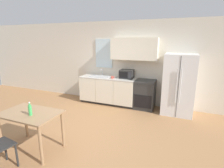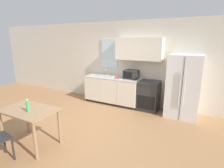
{
  "view_description": "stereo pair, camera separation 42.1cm",
  "coord_description": "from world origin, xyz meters",
  "views": [
    {
      "loc": [
        1.98,
        -3.3,
        2.11
      ],
      "look_at": [
        0.41,
        0.55,
        1.05
      ],
      "focal_mm": 28.0,
      "sensor_mm": 36.0,
      "label": 1
    },
    {
      "loc": [
        2.36,
        -3.12,
        2.11
      ],
      "look_at": [
        0.41,
        0.55,
        1.05
      ],
      "focal_mm": 28.0,
      "sensor_mm": 36.0,
      "label": 2
    }
  ],
  "objects": [
    {
      "name": "microwave",
      "position": [
        0.33,
        2.0,
        1.03
      ],
      "size": [
        0.43,
        0.37,
        0.27
      ],
      "color": "#282828",
      "rests_on": "kitchen_counter"
    },
    {
      "name": "coffee_mug",
      "position": [
        -0.07,
        1.76,
        0.94
      ],
      "size": [
        0.11,
        0.08,
        0.08
      ],
      "color": "#BF4C3F",
      "rests_on": "kitchen_counter"
    },
    {
      "name": "refrigerator",
      "position": [
        1.93,
        1.87,
        0.87
      ],
      "size": [
        0.85,
        0.73,
        1.73
      ],
      "color": "white",
      "rests_on": "ground_plane"
    },
    {
      "name": "oven_range",
      "position": [
        0.97,
        1.91,
        0.45
      ],
      "size": [
        0.6,
        0.62,
        0.9
      ],
      "color": "#2D2D2D",
      "rests_on": "ground_plane"
    },
    {
      "name": "drink_bottle",
      "position": [
        -0.51,
        -1.12,
        0.87
      ],
      "size": [
        0.06,
        0.06,
        0.25
      ],
      "color": "#3FB259",
      "rests_on": "dining_table"
    },
    {
      "name": "kitchen_sink",
      "position": [
        -0.56,
        1.91,
        0.91
      ],
      "size": [
        0.69,
        0.4,
        0.24
      ],
      "color": "#B7BABC",
      "rests_on": "kitchen_counter"
    },
    {
      "name": "kitchen_counter",
      "position": [
        -0.28,
        1.9,
        0.45
      ],
      "size": [
        1.9,
        0.64,
        0.9
      ],
      "color": "#333333",
      "rests_on": "ground_plane"
    },
    {
      "name": "ground_plane",
      "position": [
        0.0,
        0.0,
        0.0
      ],
      "size": [
        12.0,
        12.0,
        0.0
      ],
      "primitive_type": "plane",
      "color": "#9E7047"
    },
    {
      "name": "dining_table",
      "position": [
        -0.62,
        -1.04,
        0.65
      ],
      "size": [
        1.12,
        0.71,
        0.77
      ],
      "color": "#997551",
      "rests_on": "ground_plane"
    },
    {
      "name": "wall_back",
      "position": [
        0.07,
        2.21,
        1.42
      ],
      "size": [
        12.0,
        0.38,
        2.7
      ],
      "color": "beige",
      "rests_on": "ground_plane"
    }
  ]
}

